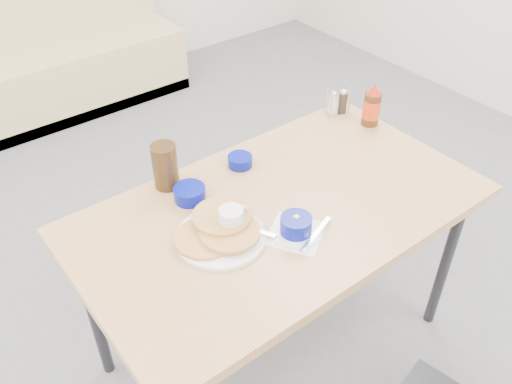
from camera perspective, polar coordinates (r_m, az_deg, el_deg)
ground at (r=2.31m, az=6.25°, el=-19.42°), size 6.00×6.00×0.00m
booth_bench at (r=4.05m, az=-21.80°, el=12.53°), size 1.90×0.56×1.22m
dining_table at (r=1.89m, az=2.55°, el=-3.00°), size 1.40×0.80×0.76m
pancake_plate at (r=1.72m, az=-3.84°, el=-4.28°), size 0.29×0.29×0.05m
coffee_mug at (r=1.73m, az=-2.54°, el=-2.96°), size 0.12×0.08×0.09m
grits_setting at (r=1.73m, az=4.25°, el=-3.73°), size 0.25×0.23×0.07m
creamer_bowl at (r=1.88m, az=-7.00°, el=-0.18°), size 0.11×0.11×0.05m
butter_bowl at (r=2.03m, az=-1.69°, el=3.28°), size 0.09×0.09×0.04m
amber_tumbler at (r=1.91m, az=-9.54°, el=2.69°), size 0.11×0.11×0.17m
condiment_caddy at (r=2.37m, az=8.60°, el=9.23°), size 0.12×0.09×0.13m
syrup_bottle at (r=2.29m, az=12.09°, el=8.77°), size 0.07×0.07×0.19m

